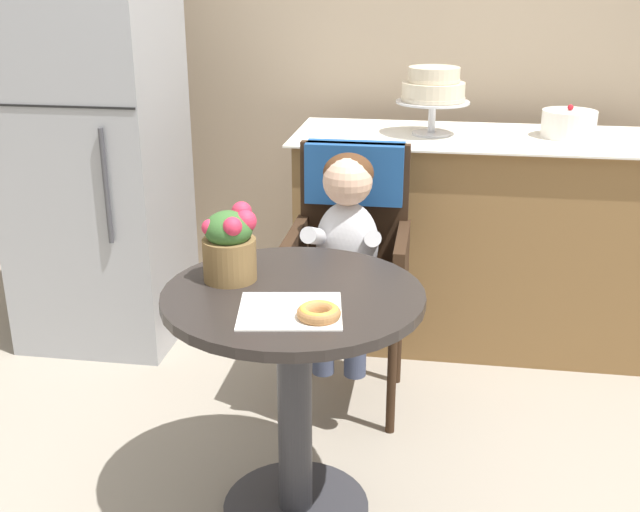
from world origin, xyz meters
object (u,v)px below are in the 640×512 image
Objects in this scene: seated_child at (346,237)px; tiered_cake_stand at (433,89)px; cafe_table at (294,360)px; donut_front at (319,312)px; wicker_chair at (351,233)px; round_layer_cake at (569,124)px; flower_vase at (229,242)px; refrigerator at (95,146)px.

tiered_cake_stand is (0.26, 0.71, 0.41)m from seated_child.
donut_front is (0.10, -0.17, 0.23)m from cafe_table.
cafe_table is at bearing -92.57° from wicker_chair.
seated_child is 0.86m from tiered_cake_stand.
tiered_cake_stand is at bearing -175.75° from round_layer_cake.
flower_vase reaches higher than cafe_table.
flower_vase is (-0.26, -0.69, 0.19)m from wicker_chair.
round_layer_cake reaches higher than cafe_table.
refrigerator is at bearing -171.77° from tiered_cake_stand.
wicker_chair is 1.31× the size of seated_child.
tiered_cake_stand reaches higher than round_layer_cake.
refrigerator is (-1.93, -0.24, -0.10)m from round_layer_cake.
cafe_table is 0.38m from flower_vase.
donut_front is at bearing -38.04° from flower_vase.
tiered_cake_stand reaches higher than wicker_chair.
round_layer_cake reaches higher than wicker_chair.
donut_front is 0.38m from flower_vase.
seated_child is at bearing -87.17° from wicker_chair.
tiered_cake_stand is at bearing 69.66° from seated_child.
flower_vase is 1.37m from tiered_cake_stand.
round_layer_cake is at bearing 4.25° from tiered_cake_stand.
donut_front is 0.51× the size of round_layer_cake.
donut_front is 0.51× the size of flower_vase.
tiered_cake_stand is at bearing 80.82° from donut_front.
donut_front is at bearing -85.55° from wicker_chair.
tiered_cake_stand reaches higher than flower_vase.
donut_front is at bearing -88.04° from seated_child.
wicker_chair is at bearing -143.83° from round_layer_cake.
round_layer_cake is (0.79, 1.51, 0.21)m from donut_front.
tiered_cake_stand is 1.42m from refrigerator.
seated_child is 6.49× the size of donut_front.
donut_front is at bearing -99.18° from tiered_cake_stand.
wicker_chair is at bearing 91.62° from donut_front.
round_layer_cake is (0.55, 0.04, -0.13)m from tiered_cake_stand.
wicker_chair is 4.38× the size of round_layer_cake.
seated_child is 0.76m from donut_front.
cafe_table is 0.30m from donut_front.
cafe_table is 1.67m from round_layer_cake.
cafe_table is 0.76m from wicker_chair.
refrigerator is at bearing 155.59° from seated_child.
round_layer_cake is (1.07, 1.28, 0.12)m from flower_vase.
round_layer_cake is at bearing 7.11° from refrigerator.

